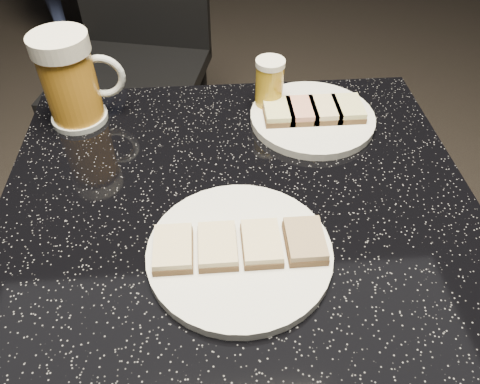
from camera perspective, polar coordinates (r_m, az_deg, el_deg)
name	(u,v)px	position (r m, az deg, el deg)	size (l,w,h in m)	color
plate_large	(240,253)	(0.61, -0.06, -7.40)	(0.24, 0.24, 0.01)	white
plate_small	(312,118)	(0.84, 8.79, 8.93)	(0.22, 0.22, 0.01)	white
table	(240,308)	(0.86, 0.00, -14.00)	(0.70, 0.70, 0.75)	black
beer_mug	(71,80)	(0.84, -19.89, 12.77)	(0.14, 0.10, 0.16)	silver
beer_tumbler	(269,86)	(0.84, 3.59, 12.78)	(0.05, 0.05, 0.10)	white
chair	(135,52)	(1.61, -12.64, 16.31)	(0.53, 0.53, 0.89)	black
canapes_on_plate_large	(240,245)	(0.60, -0.06, -6.44)	(0.22, 0.07, 0.02)	#4C3521
canapes_on_plate_small	(313,110)	(0.83, 8.92, 9.84)	(0.17, 0.07, 0.02)	#4C3521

